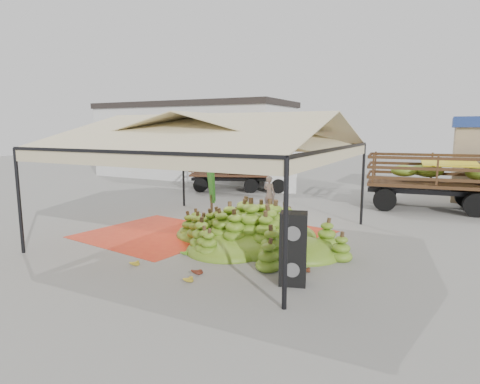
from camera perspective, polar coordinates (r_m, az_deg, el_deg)
The scene contains 17 objects.
ground at distance 13.37m, azimuth -3.72°, elevation -6.35°, with size 90.00×90.00×0.00m, color slate.
canopy_tent at distance 12.90m, azimuth -3.87°, elevation 7.94°, with size 8.10×8.10×4.00m.
building_white at distance 30.09m, azimuth -6.50°, elevation 7.36°, with size 14.30×6.30×5.40m.
tarp_left at distance 13.97m, azimuth -11.87°, elevation -5.82°, with size 4.36×4.15×0.01m, color red.
tarp_right at distance 13.68m, azimuth 2.78°, elevation -5.96°, with size 3.91×4.11×0.01m, color red.
banana_heap at distance 12.29m, azimuth 2.08°, elevation -4.67°, with size 5.90×4.85×1.26m, color #507919.
hand_yellow_a at distance 10.99m, azimuth -15.03°, elevation -9.51°, with size 0.45×0.37×0.20m, color #AC8022.
hand_yellow_b at distance 9.64m, azimuth -7.75°, elevation -11.91°, with size 0.46×0.38×0.21m, color #B49424.
hand_red_a at distance 10.12m, azimuth -6.27°, elevation -10.89°, with size 0.43×0.35×0.20m, color #5C2B15.
hand_red_b at distance 10.30m, azimuth 9.13°, elevation -10.67°, with size 0.39×0.32×0.18m, color #512412.
hand_green at distance 11.61m, azimuth -8.09°, elevation -8.36°, with size 0.38×0.31×0.17m, color #49821B.
hanging_bunches at distance 11.78m, azimuth -3.42°, elevation 4.53°, with size 3.24×0.24×0.20m.
speaker_stack at distance 9.29m, azimuth 7.58°, elevation -7.96°, with size 0.73×0.68×1.67m.
banana_leaves at distance 16.50m, azimuth -4.10°, elevation -3.40°, with size 0.96×1.36×3.70m, color #1F6F1D, non-canonical shape.
vendor at distance 17.19m, azimuth 4.19°, elevation -0.27°, with size 0.57×0.37×1.55m, color slate.
truck_left at distance 23.09m, azimuth 1.11°, elevation 3.34°, with size 6.30×4.13×2.05m.
truck_right at distance 19.64m, azimuth 29.40°, elevation 2.00°, with size 7.50×3.29×2.50m.
Camera 1 is at (6.64, -11.06, 3.53)m, focal length 30.00 mm.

